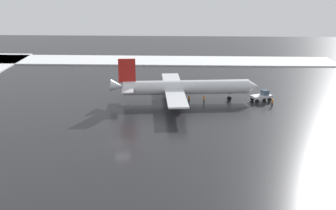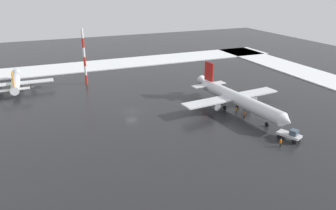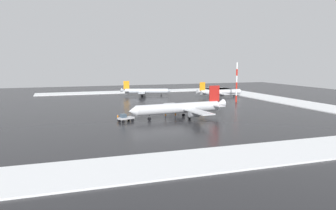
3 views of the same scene
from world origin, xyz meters
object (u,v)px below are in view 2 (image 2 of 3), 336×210
(airplane_foreground_jet, at_px, (16,81))
(ground_crew_by_nose_gear, at_px, (236,110))
(pushback_tug, at_px, (290,135))
(antenna_mast, at_px, (84,57))
(ground_crew_mid_apron, at_px, (281,142))
(ground_crew_near_tug, at_px, (244,115))
(airplane_parked_starboard, at_px, (237,99))

(airplane_foreground_jet, relative_size, ground_crew_by_nose_gear, 14.86)
(airplane_foreground_jet, relative_size, pushback_tug, 4.99)
(airplane_foreground_jet, distance_m, antenna_mast, 21.24)
(airplane_foreground_jet, xyz_separation_m, pushback_tug, (-51.46, 57.91, -1.22))
(ground_crew_mid_apron, bearing_deg, ground_crew_near_tug, -74.66)
(airplane_parked_starboard, bearing_deg, pushback_tug, -2.53)
(airplane_foreground_jet, bearing_deg, antenna_mast, -96.49)
(ground_crew_mid_apron, distance_m, antenna_mast, 63.72)
(pushback_tug, xyz_separation_m, antenna_mast, (31.27, -55.42, 7.34))
(airplane_parked_starboard, xyz_separation_m, ground_crew_mid_apron, (2.80, 19.35, -2.28))
(ground_crew_near_tug, relative_size, antenna_mast, 0.10)
(ground_crew_near_tug, distance_m, antenna_mast, 52.12)
(airplane_parked_starboard, relative_size, pushback_tug, 6.52)
(airplane_parked_starboard, height_order, ground_crew_mid_apron, airplane_parked_starboard)
(pushback_tug, distance_m, antenna_mast, 64.05)
(pushback_tug, xyz_separation_m, ground_crew_mid_apron, (3.74, 1.54, -0.31))
(airplane_foreground_jet, bearing_deg, airplane_parked_starboard, -127.89)
(ground_crew_by_nose_gear, relative_size, antenna_mast, 0.10)
(pushback_tug, relative_size, antenna_mast, 0.30)
(airplane_parked_starboard, distance_m, airplane_foreground_jet, 64.51)
(airplane_parked_starboard, distance_m, antenna_mast, 48.61)
(airplane_foreground_jet, relative_size, ground_crew_near_tug, 14.86)
(ground_crew_near_tug, bearing_deg, ground_crew_mid_apron, -152.41)
(ground_crew_by_nose_gear, distance_m, antenna_mast, 49.44)
(airplane_parked_starboard, relative_size, antenna_mast, 1.92)
(airplane_foreground_jet, height_order, pushback_tug, airplane_foreground_jet)
(ground_crew_by_nose_gear, height_order, antenna_mast, antenna_mast)
(airplane_foreground_jet, xyz_separation_m, antenna_mast, (-20.19, 2.49, 6.12))
(ground_crew_by_nose_gear, relative_size, ground_crew_near_tug, 1.00)
(airplane_parked_starboard, xyz_separation_m, pushback_tug, (-0.94, 17.81, -1.97))
(ground_crew_mid_apron, height_order, antenna_mast, antenna_mast)
(ground_crew_mid_apron, bearing_deg, airplane_parked_starboard, -75.60)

